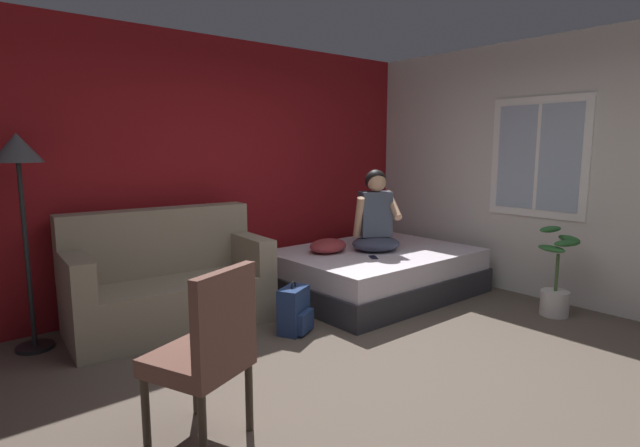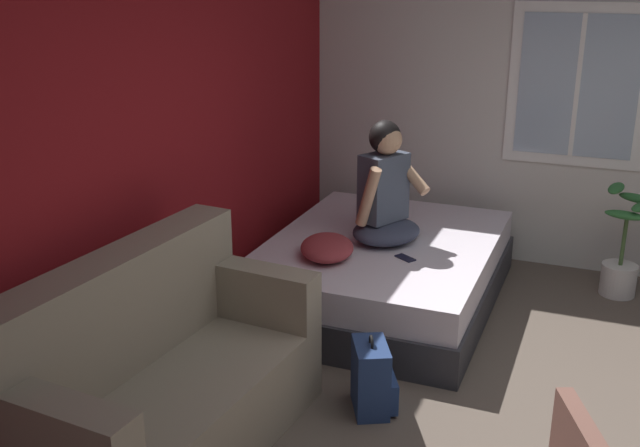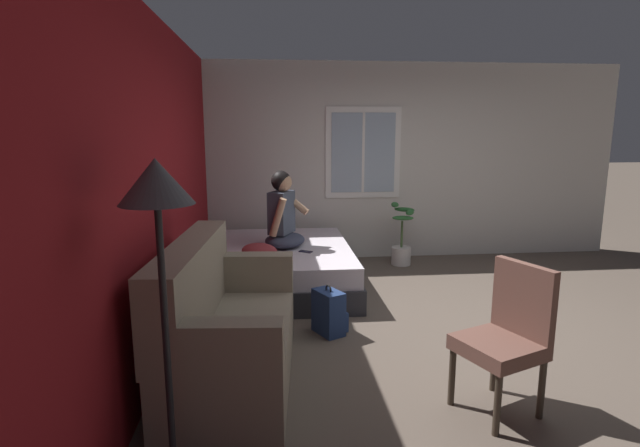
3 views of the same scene
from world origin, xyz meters
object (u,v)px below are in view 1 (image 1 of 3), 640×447
throw_pillow (328,246)px  potted_plant (556,285)px  person_seated (376,218)px  cell_phone (373,257)px  bed (375,272)px  couch (168,283)px  side_chair (207,349)px  floor_lamp (19,169)px  backpack (295,311)px

throw_pillow → potted_plant: (1.24, -1.87, -0.25)m
person_seated → potted_plant: 1.87m
throw_pillow → cell_phone: 0.53m
bed → couch: size_ratio=1.19×
bed → person_seated: size_ratio=2.39×
side_chair → person_seated: (2.71, 1.37, 0.30)m
couch → person_seated: 2.24m
bed → person_seated: bearing=-149.3°
floor_lamp → backpack: bearing=-30.0°
side_chair → cell_phone: (2.44, 1.13, -0.05)m
backpack → side_chair: bearing=-143.2°
couch → cell_phone: bearing=-21.5°
side_chair → person_seated: bearing=26.8°
side_chair → backpack: bearing=36.8°
side_chair → cell_phone: bearing=24.9°
person_seated → cell_phone: bearing=-139.0°
side_chair → floor_lamp: floor_lamp is taller
bed → backpack: bearing=-164.6°
bed → couch: (-2.16, 0.48, 0.16)m
floor_lamp → couch: bearing=-9.7°
side_chair → backpack: size_ratio=2.14×
floor_lamp → side_chair: bearing=-77.0°
side_chair → person_seated: person_seated is taller
couch → person_seated: person_seated is taller
throw_pillow → floor_lamp: 2.90m
backpack → cell_phone: 1.15m
backpack → throw_pillow: throw_pillow is taller
couch → backpack: (0.76, -0.87, -0.20)m
throw_pillow → couch: bearing=172.2°
couch → throw_pillow: size_ratio=3.67×
couch → potted_plant: couch is taller
bed → side_chair: 3.07m
person_seated → couch: bearing=166.9°
potted_plant → bed: bearing=115.5°
backpack → bed: bearing=15.4°
throw_pillow → side_chair: bearing=-144.2°
potted_plant → person_seated: bearing=116.3°
throw_pillow → potted_plant: bearing=-56.5°
side_chair → throw_pillow: size_ratio=2.04×
couch → throw_pillow: couch is taller
person_seated → throw_pillow: person_seated is taller
cell_phone → floor_lamp: 3.19m
throw_pillow → cell_phone: (0.17, -0.50, -0.07)m
side_chair → throw_pillow: (2.26, 1.63, 0.02)m
couch → floor_lamp: floor_lamp is taller
bed → backpack: (-1.40, -0.38, -0.04)m
bed → cell_phone: (-0.29, -0.25, 0.25)m
bed → person_seated: (-0.02, -0.01, 0.60)m
backpack → throw_pillow: bearing=34.4°
bed → side_chair: side_chair is taller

